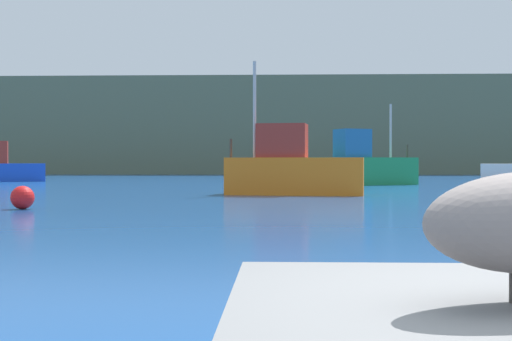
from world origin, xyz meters
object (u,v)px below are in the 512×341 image
object	(u,v)px
fishing_boat_blue	(2,167)
fishing_boat_orange	(292,169)
mooring_buoy	(22,198)
fishing_boat_green	(360,166)

from	to	relation	value
fishing_boat_blue	fishing_boat_orange	bearing A→B (deg)	117.70
fishing_boat_orange	mooring_buoy	size ratio (longest dim) A/B	8.60
fishing_boat_orange	fishing_boat_green	distance (m)	11.42
fishing_boat_blue	mooring_buoy	world-z (taller)	fishing_boat_blue
fishing_boat_orange	mooring_buoy	bearing A→B (deg)	56.79
fishing_boat_green	mooring_buoy	xyz separation A→B (m)	(-10.72, -18.88, -0.67)
fishing_boat_orange	fishing_boat_green	world-z (taller)	fishing_boat_orange
fishing_boat_blue	mooring_buoy	xyz separation A→B (m)	(10.58, -24.73, -0.59)
fishing_boat_green	mooring_buoy	world-z (taller)	fishing_boat_green
fishing_boat_orange	fishing_boat_blue	distance (m)	24.22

